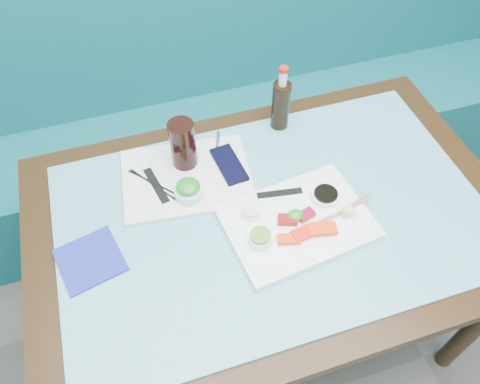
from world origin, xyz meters
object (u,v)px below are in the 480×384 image
object	(u,v)px
dining_table	(271,231)
seaweed_bowl	(189,192)
cola_glass	(183,144)
cola_bottle_body	(281,106)
serving_tray	(187,178)
sashimi_plate	(298,222)
blue_napkin	(90,260)
booth_bench	(205,121)

from	to	relation	value
dining_table	seaweed_bowl	distance (m)	0.28
cola_glass	cola_bottle_body	bearing A→B (deg)	13.62
serving_tray	cola_bottle_body	distance (m)	0.39
serving_tray	cola_bottle_body	xyz separation A→B (m)	(0.35, 0.14, 0.08)
sashimi_plate	seaweed_bowl	distance (m)	0.33
serving_tray	blue_napkin	size ratio (longest dim) A/B	2.40
booth_bench	sashimi_plate	xyz separation A→B (m)	(0.05, -0.90, 0.39)
seaweed_bowl	booth_bench	bearing A→B (deg)	73.16
sashimi_plate	serving_tray	bearing A→B (deg)	128.18
cola_glass	sashimi_plate	bearing A→B (deg)	-51.63
sashimi_plate	seaweed_bowl	size ratio (longest dim) A/B	4.67
serving_tray	blue_napkin	bearing A→B (deg)	-141.36
serving_tray	booth_bench	bearing A→B (deg)	78.46
sashimi_plate	seaweed_bowl	bearing A→B (deg)	138.82
seaweed_bowl	serving_tray	bearing A→B (deg)	82.41
serving_tray	blue_napkin	distance (m)	0.37
booth_bench	serving_tray	world-z (taller)	booth_bench
cola_bottle_body	blue_napkin	distance (m)	0.75
sashimi_plate	seaweed_bowl	xyz separation A→B (m)	(-0.27, 0.18, 0.02)
serving_tray	seaweed_bowl	xyz separation A→B (m)	(-0.01, -0.07, 0.02)
sashimi_plate	cola_bottle_body	xyz separation A→B (m)	(0.09, 0.40, 0.07)
serving_tray	cola_glass	distance (m)	0.10
booth_bench	cola_glass	distance (m)	0.78
sashimi_plate	cola_bottle_body	distance (m)	0.41
booth_bench	cola_bottle_body	xyz separation A→B (m)	(0.15, -0.50, 0.47)
sashimi_plate	cola_glass	distance (m)	0.41
booth_bench	dining_table	xyz separation A→B (m)	(0.00, -0.84, 0.29)
dining_table	cola_bottle_body	world-z (taller)	cola_bottle_body
booth_bench	serving_tray	size ratio (longest dim) A/B	7.80
seaweed_bowl	blue_napkin	world-z (taller)	seaweed_bowl
cola_glass	blue_napkin	distance (m)	0.42
booth_bench	seaweed_bowl	distance (m)	0.85
dining_table	cola_bottle_body	distance (m)	0.41
serving_tray	sashimi_plate	bearing A→B (deg)	-38.71
seaweed_bowl	blue_napkin	distance (m)	0.33
sashimi_plate	cola_glass	bearing A→B (deg)	121.59
cola_bottle_body	seaweed_bowl	bearing A→B (deg)	-149.58
sashimi_plate	cola_glass	world-z (taller)	cola_glass
dining_table	cola_glass	distance (m)	0.37
dining_table	serving_tray	bearing A→B (deg)	135.45
seaweed_bowl	blue_napkin	xyz separation A→B (m)	(-0.30, -0.12, -0.03)
seaweed_bowl	cola_glass	bearing A→B (deg)	81.25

